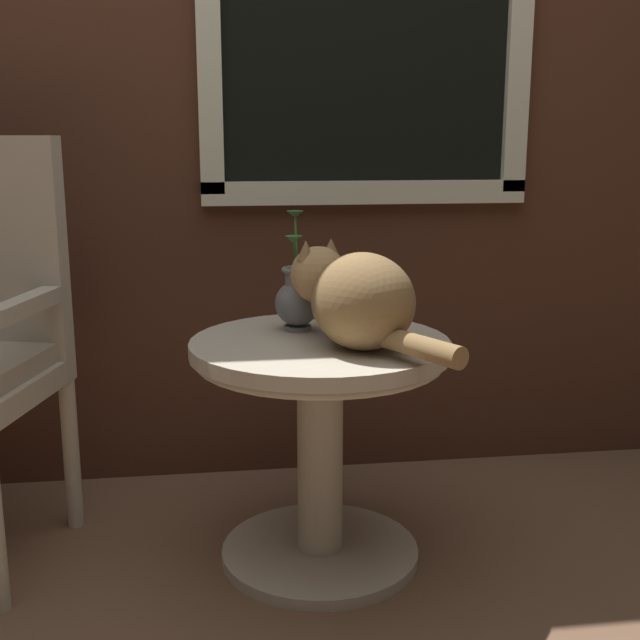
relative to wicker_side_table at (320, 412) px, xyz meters
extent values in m
plane|color=brown|center=(-0.21, -0.21, -0.39)|extent=(6.00, 6.00, 0.00)
cube|color=#47281C|center=(-0.21, 0.60, 0.91)|extent=(4.00, 0.04, 2.60)
cube|color=beige|center=(0.22, 0.57, 0.50)|extent=(1.00, 0.03, 0.07)
cube|color=beige|center=(-0.24, 0.57, 1.00)|extent=(0.07, 0.03, 1.00)
cube|color=beige|center=(0.68, 0.57, 1.00)|extent=(0.07, 0.03, 1.00)
cube|color=black|center=(0.22, 0.58, 1.00)|extent=(0.91, 0.01, 0.98)
cylinder|color=#B2A893|center=(0.00, 0.00, -0.38)|extent=(0.50, 0.50, 0.03)
cylinder|color=#B2A893|center=(0.00, 0.00, -0.11)|extent=(0.11, 0.11, 0.51)
cylinder|color=#B2A893|center=(0.00, 0.00, 0.17)|extent=(0.63, 0.63, 0.03)
torus|color=#B2A893|center=(0.00, 0.00, 0.14)|extent=(0.61, 0.61, 0.02)
cylinder|color=#B2A893|center=(-0.65, 0.27, -0.18)|extent=(0.04, 0.04, 0.42)
cube|color=#B2A893|center=(-0.71, 0.07, 0.27)|extent=(0.16, 0.42, 0.04)
ellipsoid|color=olive|center=(0.09, -0.10, 0.30)|extent=(0.32, 0.34, 0.23)
sphere|color=tan|center=(0.00, 0.05, 0.34)|extent=(0.14, 0.14, 0.14)
cone|color=olive|center=(0.04, 0.07, 0.40)|extent=(0.04, 0.04, 0.05)
cone|color=olive|center=(-0.03, 0.03, 0.40)|extent=(0.04, 0.04, 0.05)
cylinder|color=olive|center=(0.18, -0.26, 0.23)|extent=(0.16, 0.23, 0.05)
cylinder|color=slate|center=(-0.04, 0.11, 0.19)|extent=(0.07, 0.07, 0.01)
ellipsoid|color=slate|center=(-0.04, 0.11, 0.25)|extent=(0.11, 0.11, 0.11)
cylinder|color=slate|center=(-0.04, 0.11, 0.32)|extent=(0.06, 0.06, 0.04)
torus|color=slate|center=(-0.04, 0.11, 0.34)|extent=(0.08, 0.08, 0.01)
cylinder|color=#2D662D|center=(-0.05, 0.11, 0.38)|extent=(0.02, 0.02, 0.08)
cone|color=#2D662D|center=(-0.05, 0.10, 0.42)|extent=(0.04, 0.04, 0.02)
cylinder|color=#2D662D|center=(-0.04, 0.14, 0.41)|extent=(0.01, 0.07, 0.14)
cone|color=#2D662D|center=(-0.04, 0.17, 0.47)|extent=(0.04, 0.04, 0.02)
camera|label=1|loc=(-0.26, -1.88, 0.66)|focal=45.52mm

